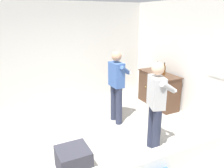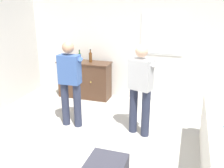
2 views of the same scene
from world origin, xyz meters
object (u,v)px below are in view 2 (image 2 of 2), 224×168
sideboard_cabinet (85,79)px  bottle_liquor_amber (90,57)px  bottle_wine_green (80,57)px  person_standing_left (70,80)px  couch (221,161)px  person_standing_right (141,86)px

sideboard_cabinet → bottle_liquor_amber: (0.16, 0.02, 0.59)m
sideboard_cabinet → bottle_wine_green: bottle_wine_green is taller
sideboard_cabinet → bottle_wine_green: (-0.13, 0.03, 0.57)m
sideboard_cabinet → person_standing_left: bearing=-76.0°
couch → bottle_wine_green: (-3.16, 2.45, 0.69)m
person_standing_left → person_standing_right: same height
bottle_wine_green → bottle_liquor_amber: 0.30m
couch → person_standing_right: person_standing_right is taller
bottle_wine_green → person_standing_right: size_ratio=0.17×
bottle_liquor_amber → couch: bearing=-40.5°
couch → bottle_wine_green: bearing=142.2°
couch → sideboard_cabinet: 3.88m
sideboard_cabinet → person_standing_left: (0.37, -1.49, 0.47)m
couch → person_standing_right: size_ratio=1.51×
sideboard_cabinet → bottle_liquor_amber: bearing=8.4°
couch → bottle_wine_green: 4.05m
bottle_liquor_amber → person_standing_left: person_standing_left is taller
bottle_liquor_amber → person_standing_right: (1.55, -1.44, -0.12)m
person_standing_left → couch: bearing=-19.2°
person_standing_right → sideboard_cabinet: bearing=140.5°
couch → person_standing_left: (-2.65, 0.92, 0.59)m
couch → sideboard_cabinet: size_ratio=1.90×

